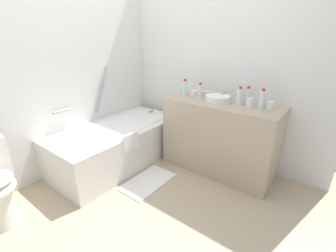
{
  "coord_description": "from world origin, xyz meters",
  "views": [
    {
      "loc": [
        -1.31,
        -1.31,
        1.56
      ],
      "look_at": [
        0.56,
        0.14,
        0.62
      ],
      "focal_mm": 24.44,
      "sensor_mm": 36.0,
      "label": 1
    }
  ],
  "objects_px": {
    "water_bottle_3": "(200,91)",
    "drinking_glass_3": "(207,94)",
    "drinking_glass_0": "(250,102)",
    "water_bottle_2": "(248,96)",
    "drinking_glass_1": "(194,93)",
    "water_bottle_1": "(185,88)",
    "sink_basin": "(218,98)",
    "bathtub": "(118,143)",
    "water_bottle_0": "(240,96)",
    "sink_faucet": "(224,95)",
    "bath_mat": "(148,182)",
    "water_bottle_4": "(262,99)",
    "drinking_glass_2": "(271,105)"
  },
  "relations": [
    {
      "from": "drinking_glass_0",
      "to": "bath_mat",
      "type": "xyz_separation_m",
      "value": [
        -0.77,
        0.78,
        -0.9
      ]
    },
    {
      "from": "water_bottle_0",
      "to": "water_bottle_2",
      "type": "xyz_separation_m",
      "value": [
        0.05,
        -0.07,
        0.0
      ]
    },
    {
      "from": "water_bottle_3",
      "to": "drinking_glass_0",
      "type": "distance_m",
      "value": 0.6
    },
    {
      "from": "water_bottle_1",
      "to": "sink_basin",
      "type": "bearing_deg",
      "value": -90.71
    },
    {
      "from": "water_bottle_0",
      "to": "drinking_glass_3",
      "type": "height_order",
      "value": "water_bottle_0"
    },
    {
      "from": "drinking_glass_0",
      "to": "drinking_glass_3",
      "type": "height_order",
      "value": "drinking_glass_0"
    },
    {
      "from": "bathtub",
      "to": "sink_faucet",
      "type": "relative_size",
      "value": 11.05
    },
    {
      "from": "water_bottle_2",
      "to": "drinking_glass_1",
      "type": "xyz_separation_m",
      "value": [
        -0.07,
        0.64,
        -0.05
      ]
    },
    {
      "from": "drinking_glass_2",
      "to": "drinking_glass_3",
      "type": "relative_size",
      "value": 0.97
    },
    {
      "from": "water_bottle_4",
      "to": "drinking_glass_2",
      "type": "xyz_separation_m",
      "value": [
        0.03,
        -0.08,
        -0.06
      ]
    },
    {
      "from": "water_bottle_2",
      "to": "water_bottle_3",
      "type": "relative_size",
      "value": 1.05
    },
    {
      "from": "sink_faucet",
      "to": "bath_mat",
      "type": "distance_m",
      "value": 1.36
    },
    {
      "from": "sink_faucet",
      "to": "water_bottle_4",
      "type": "relative_size",
      "value": 0.73
    },
    {
      "from": "bathtub",
      "to": "sink_basin",
      "type": "bearing_deg",
      "value": -58.14
    },
    {
      "from": "sink_faucet",
      "to": "drinking_glass_3",
      "type": "xyz_separation_m",
      "value": [
        -0.1,
        0.19,
        0.01
      ]
    },
    {
      "from": "bathtub",
      "to": "drinking_glass_0",
      "type": "xyz_separation_m",
      "value": [
        0.65,
        -1.4,
        0.64
      ]
    },
    {
      "from": "drinking_glass_3",
      "to": "water_bottle_0",
      "type": "bearing_deg",
      "value": -95.33
    },
    {
      "from": "sink_basin",
      "to": "sink_faucet",
      "type": "bearing_deg",
      "value": 0.0
    },
    {
      "from": "bathtub",
      "to": "sink_basin",
      "type": "height_order",
      "value": "bathtub"
    },
    {
      "from": "sink_basin",
      "to": "water_bottle_3",
      "type": "bearing_deg",
      "value": 90.26
    },
    {
      "from": "drinking_glass_0",
      "to": "water_bottle_0",
      "type": "bearing_deg",
      "value": 77.64
    },
    {
      "from": "water_bottle_3",
      "to": "drinking_glass_3",
      "type": "bearing_deg",
      "value": -33.42
    },
    {
      "from": "drinking_glass_0",
      "to": "drinking_glass_1",
      "type": "distance_m",
      "value": 0.7
    },
    {
      "from": "drinking_glass_3",
      "to": "water_bottle_1",
      "type": "bearing_deg",
      "value": 103.82
    },
    {
      "from": "water_bottle_0",
      "to": "water_bottle_1",
      "type": "xyz_separation_m",
      "value": [
        -0.03,
        0.7,
        0.01
      ]
    },
    {
      "from": "drinking_glass_0",
      "to": "drinking_glass_1",
      "type": "xyz_separation_m",
      "value": [
        0.02,
        0.7,
        -0.01
      ]
    },
    {
      "from": "water_bottle_0",
      "to": "drinking_glass_1",
      "type": "relative_size",
      "value": 2.51
    },
    {
      "from": "water_bottle_0",
      "to": "water_bottle_1",
      "type": "distance_m",
      "value": 0.7
    },
    {
      "from": "water_bottle_1",
      "to": "water_bottle_2",
      "type": "relative_size",
      "value": 1.03
    },
    {
      "from": "drinking_glass_1",
      "to": "water_bottle_0",
      "type": "bearing_deg",
      "value": -88.81
    },
    {
      "from": "water_bottle_3",
      "to": "drinking_glass_3",
      "type": "distance_m",
      "value": 0.1
    },
    {
      "from": "water_bottle_2",
      "to": "bath_mat",
      "type": "xyz_separation_m",
      "value": [
        -0.86,
        0.73,
        -0.94
      ]
    },
    {
      "from": "drinking_glass_2",
      "to": "bath_mat",
      "type": "relative_size",
      "value": 0.13
    },
    {
      "from": "water_bottle_0",
      "to": "water_bottle_4",
      "type": "relative_size",
      "value": 0.93
    },
    {
      "from": "water_bottle_2",
      "to": "drinking_glass_2",
      "type": "bearing_deg",
      "value": -98.07
    },
    {
      "from": "water_bottle_2",
      "to": "drinking_glass_1",
      "type": "distance_m",
      "value": 0.65
    },
    {
      "from": "sink_faucet",
      "to": "drinking_glass_1",
      "type": "bearing_deg",
      "value": 114.23
    },
    {
      "from": "water_bottle_0",
      "to": "drinking_glass_2",
      "type": "distance_m",
      "value": 0.33
    },
    {
      "from": "water_bottle_0",
      "to": "water_bottle_1",
      "type": "height_order",
      "value": "water_bottle_1"
    },
    {
      "from": "bathtub",
      "to": "sink_basin",
      "type": "distance_m",
      "value": 1.37
    },
    {
      "from": "drinking_glass_3",
      "to": "drinking_glass_1",
      "type": "bearing_deg",
      "value": 108.93
    },
    {
      "from": "water_bottle_1",
      "to": "bath_mat",
      "type": "height_order",
      "value": "water_bottle_1"
    },
    {
      "from": "sink_basin",
      "to": "bathtub",
      "type": "bearing_deg",
      "value": 121.86
    },
    {
      "from": "drinking_glass_2",
      "to": "bath_mat",
      "type": "bearing_deg",
      "value": 129.75
    },
    {
      "from": "drinking_glass_2",
      "to": "water_bottle_0",
      "type": "bearing_deg",
      "value": 93.05
    },
    {
      "from": "sink_basin",
      "to": "water_bottle_1",
      "type": "bearing_deg",
      "value": 89.29
    },
    {
      "from": "drinking_glass_1",
      "to": "sink_faucet",
      "type": "bearing_deg",
      "value": -65.77
    },
    {
      "from": "water_bottle_1",
      "to": "drinking_glass_1",
      "type": "xyz_separation_m",
      "value": [
        0.02,
        -0.12,
        -0.06
      ]
    },
    {
      "from": "sink_basin",
      "to": "water_bottle_4",
      "type": "height_order",
      "value": "water_bottle_4"
    },
    {
      "from": "drinking_glass_1",
      "to": "drinking_glass_2",
      "type": "xyz_separation_m",
      "value": [
        0.03,
        -0.9,
        0.0
      ]
    }
  ]
}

